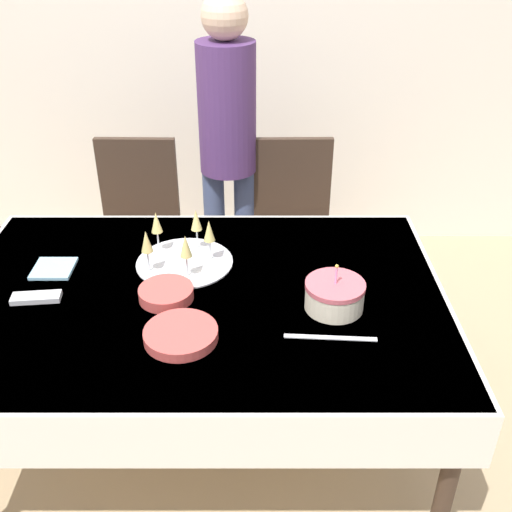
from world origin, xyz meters
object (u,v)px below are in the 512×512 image
object	(u,v)px
plate_stack_dessert	(167,293)
person_standing	(229,133)
birthday_cake	(336,295)
champagne_tray	(183,248)
plate_stack_main	(182,334)
dining_chair_far_right	(293,226)
dining_chair_far_left	(140,226)

from	to	relation	value
plate_stack_dessert	person_standing	xyz separation A→B (m)	(0.18, 1.07, 0.21)
birthday_cake	person_standing	xyz separation A→B (m)	(-0.41, 1.12, 0.18)
champagne_tray	plate_stack_main	bearing A→B (deg)	-84.69
champagne_tray	plate_stack_main	distance (m)	0.47
dining_chair_far_right	person_standing	world-z (taller)	person_standing
plate_stack_dessert	birthday_cake	bearing A→B (deg)	-5.40
birthday_cake	champagne_tray	world-z (taller)	champagne_tray
plate_stack_dessert	person_standing	world-z (taller)	person_standing
dining_chair_far_left	champagne_tray	xyz separation A→B (m)	(0.32, -0.72, 0.29)
plate_stack_main	plate_stack_dessert	size ratio (longest dim) A/B	1.24
dining_chair_far_left	birthday_cake	bearing A→B (deg)	-49.31
person_standing	plate_stack_main	bearing A→B (deg)	-94.51
plate_stack_main	birthday_cake	bearing A→B (deg)	18.60
champagne_tray	person_standing	bearing A→B (deg)	80.04
birthday_cake	plate_stack_dessert	distance (m)	0.59
champagne_tray	plate_stack_main	xyz separation A→B (m)	(0.04, -0.47, -0.05)
plate_stack_dessert	plate_stack_main	bearing A→B (deg)	-71.46
dining_chair_far_left	dining_chair_far_right	world-z (taller)	same
plate_stack_main	person_standing	distance (m)	1.32
dining_chair_far_right	birthday_cake	xyz separation A→B (m)	(0.08, -1.01, 0.28)
plate_stack_main	person_standing	size ratio (longest dim) A/B	0.15
birthday_cake	dining_chair_far_left	bearing A→B (deg)	130.69
dining_chair_far_right	plate_stack_main	distance (m)	1.28
dining_chair_far_left	champagne_tray	bearing A→B (deg)	-66.19
birthday_cake	plate_stack_dessert	size ratio (longest dim) A/B	1.06
plate_stack_main	dining_chair_far_left	bearing A→B (deg)	106.91
champagne_tray	plate_stack_main	size ratio (longest dim) A/B	1.56
dining_chair_far_left	champagne_tray	world-z (taller)	dining_chair_far_left
dining_chair_far_left	person_standing	xyz separation A→B (m)	(0.46, 0.11, 0.46)
birthday_cake	plate_stack_main	bearing A→B (deg)	-161.40
person_standing	plate_stack_dessert	bearing A→B (deg)	-99.48
champagne_tray	person_standing	size ratio (longest dim) A/B	0.23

